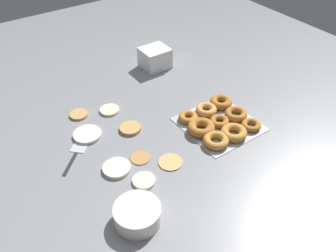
% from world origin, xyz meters
% --- Properties ---
extents(ground_plane, '(3.00, 3.00, 0.00)m').
position_xyz_m(ground_plane, '(0.00, 0.00, 0.00)').
color(ground_plane, gray).
extents(pancake_0, '(0.11, 0.11, 0.02)m').
position_xyz_m(pancake_0, '(-0.14, 0.19, 0.01)').
color(pancake_0, silver).
rests_on(pancake_0, ground_plane).
extents(pancake_1, '(0.12, 0.12, 0.01)m').
position_xyz_m(pancake_1, '(0.10, 0.20, 0.01)').
color(pancake_1, silver).
rests_on(pancake_1, ground_plane).
extents(pancake_2, '(0.09, 0.09, 0.02)m').
position_xyz_m(pancake_2, '(0.03, 0.03, 0.01)').
color(pancake_2, tan).
rests_on(pancake_2, ground_plane).
extents(pancake_3, '(0.09, 0.09, 0.01)m').
position_xyz_m(pancake_3, '(0.20, 0.04, 0.01)').
color(pancake_3, beige).
rests_on(pancake_3, ground_plane).
extents(pancake_4, '(0.08, 0.08, 0.01)m').
position_xyz_m(pancake_4, '(-0.14, 0.08, 0.00)').
color(pancake_4, '#B27F42').
rests_on(pancake_4, ground_plane).
extents(pancake_5, '(0.08, 0.08, 0.01)m').
position_xyz_m(pancake_5, '(0.25, 0.17, 0.01)').
color(pancake_5, tan).
rests_on(pancake_5, ground_plane).
extents(pancake_6, '(0.09, 0.09, 0.01)m').
position_xyz_m(pancake_6, '(-0.25, 0.14, 0.01)').
color(pancake_6, beige).
rests_on(pancake_6, ground_plane).
extents(pancake_7, '(0.09, 0.09, 0.01)m').
position_xyz_m(pancake_7, '(-0.23, -0.00, 0.00)').
color(pancake_7, tan).
rests_on(pancake_7, ground_plane).
extents(donut_tray, '(0.31, 0.31, 0.04)m').
position_xyz_m(donut_tray, '(-0.16, -0.30, 0.02)').
color(donut_tray, '#ADAFB5').
rests_on(donut_tray, ground_plane).
extents(batter_bowl, '(0.16, 0.16, 0.06)m').
position_xyz_m(batter_bowl, '(-0.38, 0.24, 0.03)').
color(batter_bowl, silver).
rests_on(batter_bowl, ground_plane).
extents(container_stack, '(0.13, 0.14, 0.11)m').
position_xyz_m(container_stack, '(0.42, -0.35, 0.06)').
color(container_stack, white).
rests_on(container_stack, ground_plane).
extents(spatula, '(0.19, 0.19, 0.01)m').
position_xyz_m(spatula, '(0.05, 0.26, 0.00)').
color(spatula, black).
rests_on(spatula, ground_plane).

